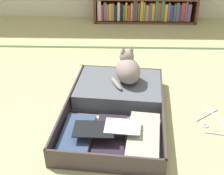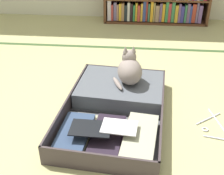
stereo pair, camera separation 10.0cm
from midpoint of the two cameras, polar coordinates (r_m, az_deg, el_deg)
ground_plane at (r=1.75m, az=2.32°, el=-10.20°), size 10.00×10.00×0.00m
tatami_border at (r=2.94m, az=3.90°, el=7.84°), size 4.80×0.05×0.00m
open_suitcase at (r=1.96m, az=2.50°, el=-3.11°), size 0.71×1.03×0.13m
black_cat at (r=2.03m, az=4.86°, el=3.51°), size 0.23×0.28×0.26m
clothes_hanger at (r=1.95m, az=21.41°, el=-7.58°), size 0.25×0.40×0.01m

